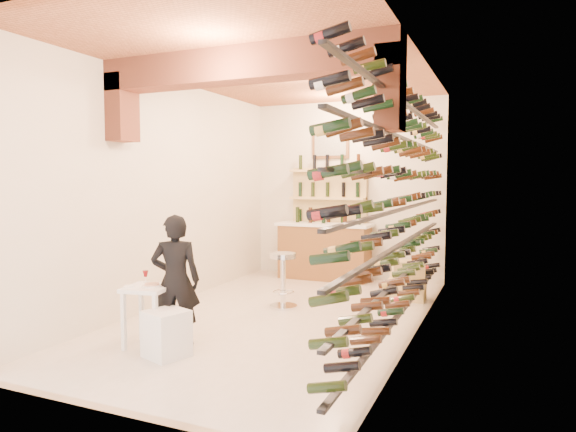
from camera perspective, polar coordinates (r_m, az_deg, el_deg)
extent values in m
plane|color=beige|center=(6.73, -1.03, -11.28)|extent=(6.00, 6.00, 0.00)
cube|color=beige|center=(9.31, 6.59, 2.93)|extent=(3.50, 0.02, 3.20)
cube|color=beige|center=(3.96, -19.23, 1.20)|extent=(3.50, 0.02, 3.20)
cube|color=beige|center=(7.39, -13.52, 2.55)|extent=(0.02, 6.00, 3.20)
cube|color=beige|center=(5.99, 14.40, 2.20)|extent=(0.02, 6.00, 3.20)
cube|color=#9E5938|center=(6.64, -1.07, 16.40)|extent=(3.50, 6.00, 0.02)
cube|color=brown|center=(5.73, -5.37, 16.53)|extent=(3.50, 0.35, 0.36)
cube|color=brown|center=(6.59, -18.14, 11.44)|extent=(0.24, 0.35, 0.80)
cube|color=brown|center=(5.10, 11.46, 13.79)|extent=(0.24, 0.35, 0.80)
cube|color=black|center=(6.21, 12.70, -10.32)|extent=(0.06, 5.70, 0.03)
cube|color=black|center=(6.12, 12.76, -6.69)|extent=(0.06, 5.70, 0.03)
cube|color=black|center=(6.06, 12.82, -2.97)|extent=(0.06, 5.70, 0.03)
cube|color=black|center=(6.02, 12.88, 0.81)|extent=(0.06, 5.70, 0.03)
cube|color=black|center=(6.01, 12.94, 4.62)|extent=(0.06, 5.70, 0.03)
cube|color=black|center=(6.03, 13.00, 8.42)|extent=(0.06, 5.70, 0.03)
cube|color=black|center=(6.08, 13.06, 12.18)|extent=(0.06, 5.70, 0.03)
cube|color=brown|center=(9.16, 4.10, -4.10)|extent=(1.60, 0.55, 0.96)
cube|color=white|center=(9.10, 4.12, -0.96)|extent=(1.70, 0.62, 0.05)
cube|color=tan|center=(9.36, 4.66, -0.73)|extent=(1.40, 0.10, 2.00)
cube|color=tan|center=(9.32, 4.44, -4.15)|extent=(1.40, 0.28, 0.04)
cube|color=tan|center=(9.27, 4.46, -1.09)|extent=(1.40, 0.28, 0.04)
cube|color=tan|center=(9.23, 4.48, 2.01)|extent=(1.40, 0.28, 0.04)
cube|color=tan|center=(9.23, 4.49, 5.11)|extent=(1.40, 0.28, 0.04)
cube|color=brown|center=(9.39, 4.81, 8.14)|extent=(0.70, 0.04, 0.55)
cube|color=#99998C|center=(9.37, 4.76, 8.15)|extent=(0.60, 0.01, 0.45)
cube|color=white|center=(5.65, -15.51, -7.83)|extent=(0.52, 0.52, 0.04)
cube|color=white|center=(5.66, -18.00, -11.25)|extent=(0.04, 0.04, 0.61)
cube|color=white|center=(5.49, -14.69, -11.68)|extent=(0.04, 0.04, 0.61)
cube|color=white|center=(5.96, -16.14, -10.43)|extent=(0.04, 0.04, 0.61)
cube|color=white|center=(5.80, -12.96, -10.79)|extent=(0.04, 0.04, 0.61)
cylinder|color=white|center=(5.63, -15.06, -7.57)|extent=(0.21, 0.21, 0.01)
cylinder|color=#BF7266|center=(5.63, -15.06, -7.42)|extent=(0.16, 0.16, 0.02)
cube|color=white|center=(5.66, -17.42, -7.55)|extent=(0.14, 0.14, 0.01)
cylinder|color=white|center=(5.82, -15.72, -7.24)|extent=(0.06, 0.06, 0.00)
cylinder|color=white|center=(5.82, -15.72, -6.84)|extent=(0.01, 0.01, 0.08)
cone|color=#5E080C|center=(5.80, -15.74, -6.25)|extent=(0.06, 0.06, 0.07)
cube|color=white|center=(5.38, -13.51, -12.74)|extent=(0.48, 0.48, 0.47)
imported|color=black|center=(5.58, -12.53, -7.10)|extent=(0.62, 0.54, 1.42)
cylinder|color=silver|center=(7.21, -0.54, -10.11)|extent=(0.39, 0.39, 0.03)
cylinder|color=silver|center=(7.13, -0.54, -7.38)|extent=(0.08, 0.08, 0.69)
cylinder|color=silver|center=(7.07, -0.54, -4.48)|extent=(0.38, 0.38, 0.07)
torus|color=silver|center=(7.16, -0.54, -8.54)|extent=(0.30, 0.30, 0.02)
cube|color=tan|center=(7.81, 13.22, -8.02)|extent=(0.54, 0.38, 0.32)
cube|color=tan|center=(7.76, 13.25, -5.90)|extent=(0.54, 0.47, 0.27)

